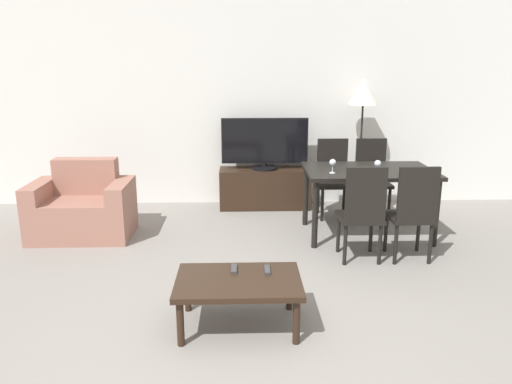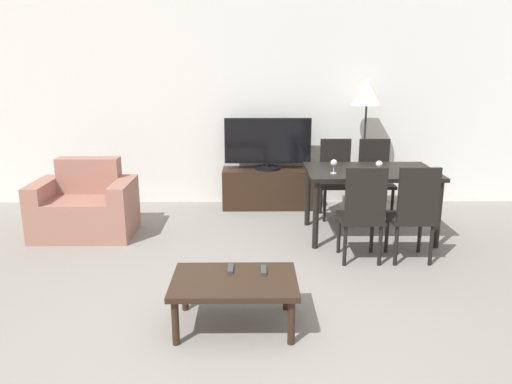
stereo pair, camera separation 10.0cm
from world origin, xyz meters
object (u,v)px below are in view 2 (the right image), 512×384
at_px(wine_glass_left, 334,164).
at_px(tv, 268,144).
at_px(floor_lamp, 367,96).
at_px(wine_glass_center, 379,165).
at_px(armchair, 85,208).
at_px(dining_chair_near, 363,211).
at_px(dining_chair_far, 375,175).
at_px(tv_stand, 267,188).
at_px(dining_chair_near_right, 414,211).
at_px(remote_secondary, 264,270).
at_px(dining_chair_far_left, 336,175).
at_px(remote_primary, 231,269).
at_px(coffee_table, 234,285).
at_px(dining_table, 370,178).

bearing_deg(wine_glass_left, tv, 116.05).
relative_size(floor_lamp, wine_glass_center, 11.20).
bearing_deg(armchair, floor_lamp, 16.86).
bearing_deg(dining_chair_near, dining_chair_far, 72.37).
distance_m(tv_stand, dining_chair_near_right, 2.27).
height_order(tv, dining_chair_near, tv).
distance_m(remote_secondary, wine_glass_left, 1.82).
bearing_deg(dining_chair_far_left, wine_glass_left, -101.42).
bearing_deg(tv, dining_chair_far_left, -24.01).
xyz_separation_m(dining_chair_near, dining_chair_far_left, (0.00, 1.48, 0.00)).
distance_m(remote_primary, remote_secondary, 0.24).
height_order(tv_stand, tv, tv).
bearing_deg(tv, tv_stand, 90.00).
xyz_separation_m(coffee_table, remote_secondary, (0.21, 0.13, 0.05)).
relative_size(dining_chair_far, remote_secondary, 6.20).
relative_size(armchair, dining_chair_far, 1.12).
height_order(dining_chair_near, wine_glass_left, dining_chair_near).
height_order(coffee_table, wine_glass_center, wine_glass_center).
bearing_deg(dining_table, wine_glass_left, -157.02).
bearing_deg(tv_stand, dining_chair_far, -15.85).
bearing_deg(dining_chair_far, remote_secondary, -119.24).
xyz_separation_m(dining_table, dining_chair_near, (-0.24, -0.74, -0.14)).
xyz_separation_m(tv, dining_chair_far_left, (0.81, -0.36, -0.33)).
height_order(dining_chair_far_left, wine_glass_center, dining_chair_far_left).
distance_m(dining_chair_near_right, floor_lamp, 2.02).
height_order(dining_chair_far_left, floor_lamp, floor_lamp).
height_order(tv, dining_table, tv).
distance_m(armchair, wine_glass_center, 3.14).
height_order(tv_stand, wine_glass_left, wine_glass_left).
xyz_separation_m(dining_chair_near, remote_secondary, (-0.93, -1.03, -0.13)).
distance_m(armchair, dining_chair_near_right, 3.40).
xyz_separation_m(armchair, coffee_table, (1.68, -1.98, 0.02)).
bearing_deg(dining_chair_far_left, dining_chair_near, -90.00).
bearing_deg(dining_chair_near_right, dining_table, 107.63).
xyz_separation_m(tv_stand, wine_glass_center, (1.07, -1.36, 0.58)).
bearing_deg(tv, remote_secondary, -92.39).
distance_m(dining_chair_far_left, floor_lamp, 1.05).
bearing_deg(remote_primary, floor_lamp, 60.69).
height_order(floor_lamp, wine_glass_left, floor_lamp).
bearing_deg(armchair, remote_primary, -47.88).
bearing_deg(floor_lamp, dining_chair_far, -76.02).
height_order(dining_chair_near_right, remote_secondary, dining_chair_near_right).
distance_m(armchair, dining_table, 3.08).
distance_m(dining_chair_far_left, remote_secondary, 2.68).
bearing_deg(dining_table, wine_glass_center, -85.59).
xyz_separation_m(dining_table, floor_lamp, (0.16, 1.05, 0.77)).
xyz_separation_m(armchair, dining_chair_far, (3.29, 0.66, 0.21)).
height_order(dining_chair_far_left, remote_primary, dining_chair_far_left).
xyz_separation_m(tv, dining_table, (1.05, -1.10, -0.19)).
bearing_deg(dining_chair_far, wine_glass_center, -102.33).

